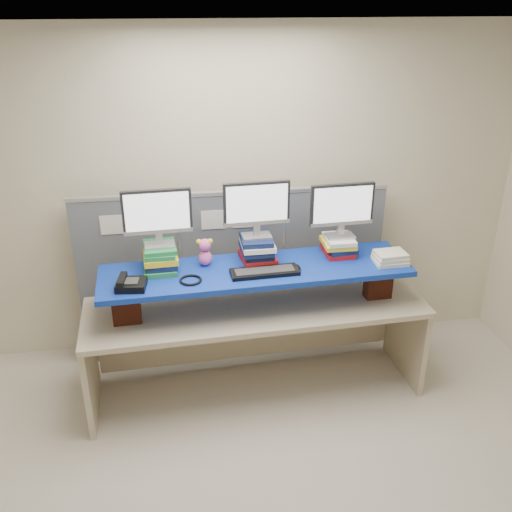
{
  "coord_description": "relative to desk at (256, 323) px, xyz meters",
  "views": [
    {
      "loc": [
        -0.39,
        -2.56,
        3.0
      ],
      "look_at": [
        0.12,
        1.2,
        1.21
      ],
      "focal_mm": 40.0,
      "sensor_mm": 36.0,
      "label": 1
    }
  ],
  "objects": [
    {
      "name": "room",
      "position": [
        -0.12,
        -1.2,
        0.76
      ],
      "size": [
        5.0,
        4.0,
        2.8
      ],
      "color": "beige",
      "rests_on": "ground"
    },
    {
      "name": "cubicle_partition",
      "position": [
        -0.12,
        0.58,
        0.13
      ],
      "size": [
        2.6,
        0.06,
        1.53
      ],
      "color": "#4F545D",
      "rests_on": "ground"
    },
    {
      "name": "desk",
      "position": [
        0.0,
        0.0,
        0.0
      ],
      "size": [
        2.66,
        0.92,
        0.8
      ],
      "rotation": [
        0.0,
        0.0,
        0.06
      ],
      "color": "#BBAB8E",
      "rests_on": "ground"
    },
    {
      "name": "brick_pier_left",
      "position": [
        -0.96,
        -0.11,
        0.3
      ],
      "size": [
        0.21,
        0.12,
        0.28
      ],
      "primitive_type": "cube",
      "rotation": [
        0.0,
        0.0,
        0.06
      ],
      "color": "maroon",
      "rests_on": "desk"
    },
    {
      "name": "brick_pier_right",
      "position": [
        0.96,
        0.01,
        0.3
      ],
      "size": [
        0.21,
        0.12,
        0.28
      ],
      "primitive_type": "cube",
      "rotation": [
        0.0,
        0.0,
        0.06
      ],
      "color": "maroon",
      "rests_on": "desk"
    },
    {
      "name": "blue_board",
      "position": [
        -0.0,
        0.0,
        0.46
      ],
      "size": [
        2.34,
        0.71,
        0.04
      ],
      "primitive_type": "cube",
      "rotation": [
        0.0,
        0.0,
        0.06
      ],
      "color": "#0B2F95",
      "rests_on": "brick_pier_left"
    },
    {
      "name": "book_stack_left",
      "position": [
        -0.7,
        0.08,
        0.57
      ],
      "size": [
        0.27,
        0.33,
        0.19
      ],
      "color": "#228143",
      "rests_on": "blue_board"
    },
    {
      "name": "book_stack_center",
      "position": [
        0.02,
        0.12,
        0.58
      ],
      "size": [
        0.28,
        0.32,
        0.2
      ],
      "color": "#A41216",
      "rests_on": "blue_board"
    },
    {
      "name": "book_stack_right",
      "position": [
        0.67,
        0.16,
        0.55
      ],
      "size": [
        0.26,
        0.29,
        0.15
      ],
      "color": "#A41216",
      "rests_on": "blue_board"
    },
    {
      "name": "monitor_left",
      "position": [
        -0.7,
        0.08,
        0.91
      ],
      "size": [
        0.49,
        0.15,
        0.43
      ],
      "rotation": [
        0.0,
        0.0,
        0.06
      ],
      "color": "#A9A9AE",
      "rests_on": "book_stack_left"
    },
    {
      "name": "monitor_center",
      "position": [
        0.02,
        0.12,
        0.92
      ],
      "size": [
        0.49,
        0.15,
        0.43
      ],
      "rotation": [
        0.0,
        0.0,
        0.06
      ],
      "color": "#A9A9AE",
      "rests_on": "book_stack_center"
    },
    {
      "name": "monitor_right",
      "position": [
        0.68,
        0.16,
        0.87
      ],
      "size": [
        0.49,
        0.15,
        0.43
      ],
      "rotation": [
        0.0,
        0.0,
        0.06
      ],
      "color": "#A9A9AE",
      "rests_on": "book_stack_right"
    },
    {
      "name": "keyboard",
      "position": [
        0.05,
        -0.1,
        0.49
      ],
      "size": [
        0.51,
        0.2,
        0.03
      ],
      "rotation": [
        0.0,
        0.0,
        0.07
      ],
      "color": "black",
      "rests_on": "blue_board"
    },
    {
      "name": "mouse",
      "position": [
        0.29,
        -0.07,
        0.5
      ],
      "size": [
        0.08,
        0.13,
        0.04
      ],
      "primitive_type": "ellipsoid",
      "rotation": [
        0.0,
        0.0,
        0.15
      ],
      "color": "black",
      "rests_on": "blue_board"
    },
    {
      "name": "desk_phone",
      "position": [
        -0.91,
        -0.19,
        0.51
      ],
      "size": [
        0.22,
        0.2,
        0.09
      ],
      "rotation": [
        0.0,
        0.0,
        -0.09
      ],
      "color": "black",
      "rests_on": "blue_board"
    },
    {
      "name": "headset",
      "position": [
        -0.49,
        -0.14,
        0.49
      ],
      "size": [
        0.17,
        0.17,
        0.02
      ],
      "primitive_type": "torus",
      "rotation": [
        0.0,
        0.0,
        -0.03
      ],
      "color": "black",
      "rests_on": "blue_board"
    },
    {
      "name": "plush_toy",
      "position": [
        -0.37,
        0.1,
        0.59
      ],
      "size": [
        0.13,
        0.09,
        0.21
      ],
      "rotation": [
        0.0,
        0.0,
        0.41
      ],
      "color": "#FF61B4",
      "rests_on": "blue_board"
    },
    {
      "name": "binder_stack",
      "position": [
        1.02,
        -0.04,
        0.52
      ],
      "size": [
        0.25,
        0.21,
        0.09
      ],
      "rotation": [
        0.0,
        0.0,
        0.05
      ],
      "color": "beige",
      "rests_on": "blue_board"
    }
  ]
}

